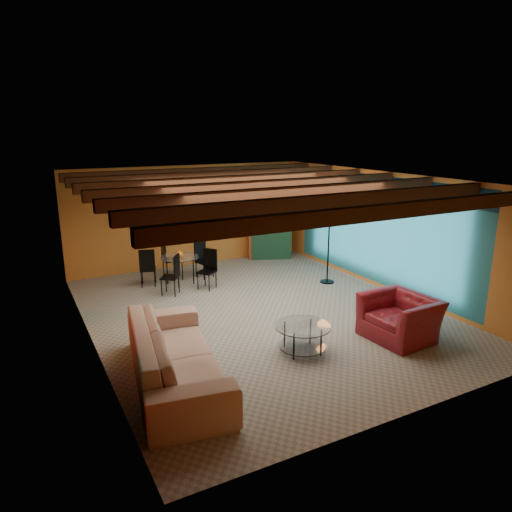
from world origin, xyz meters
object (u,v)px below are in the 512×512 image
armoire (267,225)px  vase (179,243)px  floor_lamp (329,241)px  dining_table (180,265)px  armchair (400,318)px  sofa (176,355)px  potted_plant (267,182)px  coffee_table (302,338)px

armoire → vase: bearing=-136.9°
vase → floor_lamp: bearing=-25.9°
dining_table → armoire: armoire is taller
armchair → dining_table: dining_table is taller
armoire → vase: (-3.02, -1.17, 0.07)m
sofa → armoire: armoire is taller
armoire → potted_plant: potted_plant is taller
armchair → floor_lamp: (0.75, 3.17, 0.64)m
coffee_table → floor_lamp: (2.57, 2.81, 0.79)m
dining_table → armoire: size_ratio=0.94×
armoire → vase: armoire is taller
dining_table → coffee_table: bearing=-81.8°
coffee_table → potted_plant: size_ratio=1.83×
sofa → vase: 4.62m
sofa → vase: size_ratio=16.63×
floor_lamp → potted_plant: (-0.17, 2.72, 1.15)m
armoire → sofa: bearing=-108.0°
armchair → coffee_table: (-1.81, 0.36, -0.15)m
potted_plant → vase: (-3.02, -1.17, -1.15)m
dining_table → floor_lamp: (3.19, -1.55, 0.56)m
coffee_table → dining_table: (-0.63, 4.36, 0.23)m
sofa → coffee_table: (2.18, -0.05, -0.19)m
coffee_table → dining_table: bearing=98.2°
sofa → vase: (1.55, 4.31, 0.59)m
dining_table → armoire: (3.02, 1.17, 0.49)m
armoire → coffee_table: bearing=-91.6°
sofa → floor_lamp: 5.52m
armoire → potted_plant: bearing=0.0°
floor_lamp → sofa: bearing=-149.8°
sofa → floor_lamp: (4.74, 2.76, 0.59)m
potted_plant → dining_table: bearing=-158.8°
armoire → potted_plant: 1.22m
armoire → armchair: bearing=-73.8°
armchair → potted_plant: size_ratio=2.34×
potted_plant → armchair: bearing=-95.7°
floor_lamp → vase: (-3.19, 1.55, 0.00)m
dining_table → vase: size_ratio=10.12×
coffee_table → armoire: armoire is taller
sofa → potted_plant: size_ratio=5.79×
coffee_table → armoire: size_ratio=0.49×
sofa → coffee_table: size_ratio=3.16×
armchair → armoire: (0.58, 5.89, 0.57)m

